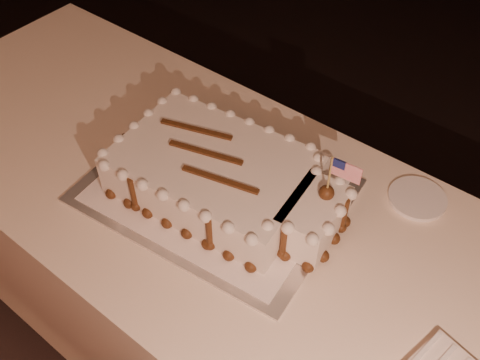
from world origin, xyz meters
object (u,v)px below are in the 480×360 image
Objects in this scene: banquet_table at (260,305)px; side_plate at (417,198)px; cake_board at (215,190)px; sheet_cake at (226,179)px.

banquet_table is 0.55m from side_plate.
banquet_table is 0.41m from cake_board.
banquet_table is at bearing -129.97° from side_plate.
sheet_cake reaches higher than cake_board.
cake_board is 0.07m from sheet_cake.
side_plate is at bearing 50.03° from banquet_table.
cake_board is at bearing -144.93° from side_plate.
banquet_table is 16.65× the size of side_plate.
cake_board is 1.04× the size of sheet_cake.
cake_board is at bearing -173.42° from sheet_cake.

